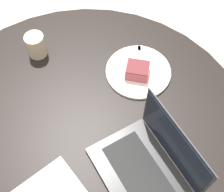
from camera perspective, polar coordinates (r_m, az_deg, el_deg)
ground_plane at (r=1.87m, az=-3.42°, el=-16.76°), size 12.00×12.00×0.00m
dining_table at (r=1.28m, az=-4.85°, el=-9.75°), size 1.28×1.28×0.77m
plate at (r=1.27m, az=4.82°, el=4.50°), size 0.26×0.26×0.01m
cake_slice at (r=1.24m, az=4.67°, el=4.69°), size 0.10×0.09×0.05m
fork at (r=1.31m, az=5.04°, el=6.89°), size 0.07×0.17×0.00m
coffee_glass at (r=1.33m, az=-13.72°, el=9.01°), size 0.08×0.08×0.10m
laptop at (r=1.06m, az=6.53°, el=-12.58°), size 0.41×0.40×0.22m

